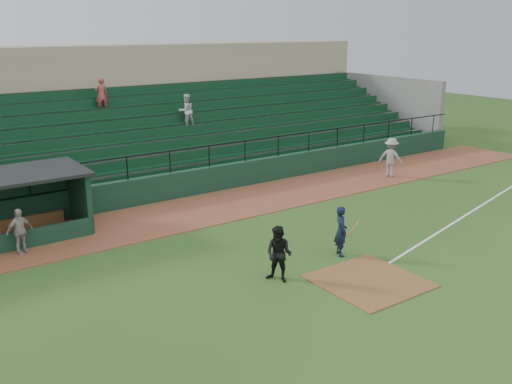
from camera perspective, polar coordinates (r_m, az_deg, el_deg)
ground at (r=18.48m, az=9.02°, el=-7.76°), size 90.00×90.00×0.00m
warning_track at (r=24.44m, az=-4.04°, el=-1.50°), size 40.00×4.00×0.03m
home_plate_dirt at (r=17.84m, az=11.26°, el=-8.74°), size 3.00×3.00×0.03m
foul_line at (r=25.02m, az=20.44°, el=-2.11°), size 17.49×4.44×0.01m
stadium_structure at (r=31.27m, az=-12.22°, el=6.43°), size 38.00×13.08×6.40m
batter_at_plate at (r=19.30m, az=8.53°, el=-3.89°), size 1.11×0.75×1.73m
umpire at (r=17.20m, az=2.32°, el=-6.26°), size 0.99×1.07×1.75m
runner at (r=29.84m, az=13.40°, el=3.40°), size 1.18×1.48×2.00m
dugout_player_a at (r=20.82m, az=-22.65°, el=-3.65°), size 0.99×0.63×1.57m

